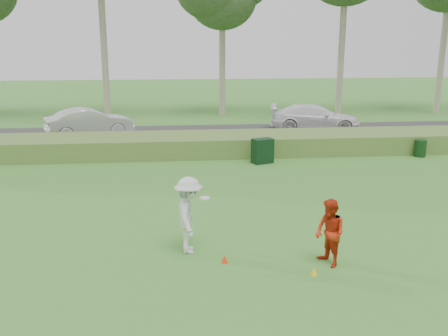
{
  "coord_description": "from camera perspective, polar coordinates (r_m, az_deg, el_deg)",
  "views": [
    {
      "loc": [
        -1.61,
        -11.48,
        5.28
      ],
      "look_at": [
        0.0,
        4.0,
        1.3
      ],
      "focal_mm": 40.0,
      "sensor_mm": 36.0,
      "label": 1
    }
  ],
  "objects": [
    {
      "name": "park_road",
      "position": [
        29.01,
        -2.66,
        3.91
      ],
      "size": [
        80.0,
        6.0,
        0.06
      ],
      "primitive_type": "cube",
      "color": "#2D2D2D",
      "rests_on": "ground"
    },
    {
      "name": "cone_orange",
      "position": [
        12.41,
        0.05,
        -10.35
      ],
      "size": [
        0.17,
        0.17,
        0.19
      ],
      "primitive_type": "cone",
      "color": "red",
      "rests_on": "ground"
    },
    {
      "name": "ground",
      "position": [
        12.74,
        1.89,
        -10.15
      ],
      "size": [
        120.0,
        120.0,
        0.0
      ],
      "primitive_type": "plane",
      "color": "#337727",
      "rests_on": "ground"
    },
    {
      "name": "cone_yellow",
      "position": [
        11.99,
        10.22,
        -11.53
      ],
      "size": [
        0.17,
        0.17,
        0.19
      ],
      "primitive_type": "cone",
      "color": "yellow",
      "rests_on": "ground"
    },
    {
      "name": "car_mid",
      "position": [
        28.96,
        -15.12,
        5.05
      ],
      "size": [
        5.05,
        3.31,
        1.57
      ],
      "primitive_type": "imported",
      "rotation": [
        0.0,
        0.0,
        1.95
      ],
      "color": "silver",
      "rests_on": "park_road"
    },
    {
      "name": "utility_cabinet",
      "position": [
        22.13,
        4.42,
        1.96
      ],
      "size": [
        1.02,
        0.82,
        1.1
      ],
      "primitive_type": "cube",
      "rotation": [
        0.0,
        0.0,
        0.35
      ],
      "color": "black",
      "rests_on": "ground"
    },
    {
      "name": "reed_strip",
      "position": [
        24.03,
        -1.97,
        2.74
      ],
      "size": [
        80.0,
        3.0,
        0.9
      ],
      "primitive_type": "cube",
      "color": "#4B712D",
      "rests_on": "ground"
    },
    {
      "name": "player_white",
      "position": [
        12.73,
        -4.03,
        -5.39
      ],
      "size": [
        0.92,
        1.3,
        1.98
      ],
      "rotation": [
        0.0,
        0.0,
        1.54
      ],
      "color": "silver",
      "rests_on": "ground"
    },
    {
      "name": "car_right",
      "position": [
        30.45,
        10.34,
        5.71
      ],
      "size": [
        5.59,
        3.12,
        1.53
      ],
      "primitive_type": "imported",
      "rotation": [
        0.0,
        0.0,
        1.38
      ],
      "color": "white",
      "rests_on": "park_road"
    },
    {
      "name": "player_red",
      "position": [
        12.28,
        12.0,
        -7.27
      ],
      "size": [
        0.85,
        0.96,
        1.64
      ],
      "primitive_type": "imported",
      "rotation": [
        0.0,
        0.0,
        -1.24
      ],
      "color": "red",
      "rests_on": "ground"
    },
    {
      "name": "trash_bin",
      "position": [
        25.08,
        21.52,
        2.11
      ],
      "size": [
        0.59,
        0.59,
        0.79
      ],
      "primitive_type": "cylinder",
      "rotation": [
        0.0,
        0.0,
        0.12
      ],
      "color": "black",
      "rests_on": "ground"
    }
  ]
}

